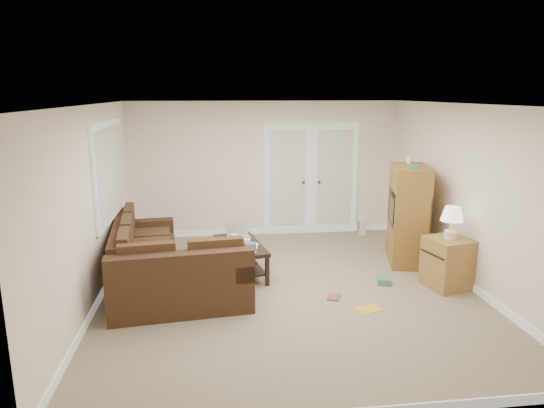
{
  "coord_description": "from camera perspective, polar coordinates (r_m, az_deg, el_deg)",
  "views": [
    {
      "loc": [
        -1.01,
        -6.14,
        2.65
      ],
      "look_at": [
        -0.17,
        0.51,
        1.1
      ],
      "focal_mm": 32.0,
      "sensor_mm": 36.0,
      "label": 1
    }
  ],
  "objects": [
    {
      "name": "floor",
      "position": [
        6.76,
        1.98,
        -10.06
      ],
      "size": [
        5.5,
        5.5,
        0.0
      ],
      "primitive_type": "plane",
      "color": "gray",
      "rests_on": "ground"
    },
    {
      "name": "ceiling",
      "position": [
        6.23,
        2.16,
        11.63
      ],
      "size": [
        5.0,
        5.5,
        0.02
      ],
      "primitive_type": "cube",
      "color": "white",
      "rests_on": "wall_back"
    },
    {
      "name": "wall_left",
      "position": [
        6.47,
        -20.34,
        -0.3
      ],
      "size": [
        0.02,
        5.5,
        2.5
      ],
      "primitive_type": "cube",
      "color": "white",
      "rests_on": "floor"
    },
    {
      "name": "wall_right",
      "position": [
        7.21,
        22.08,
        0.85
      ],
      "size": [
        0.02,
        5.5,
        2.5
      ],
      "primitive_type": "cube",
      "color": "white",
      "rests_on": "floor"
    },
    {
      "name": "wall_back",
      "position": [
        9.06,
        -0.72,
        4.12
      ],
      "size": [
        5.0,
        0.02,
        2.5
      ],
      "primitive_type": "cube",
      "color": "white",
      "rests_on": "floor"
    },
    {
      "name": "wall_front",
      "position": [
        3.8,
        8.77,
        -8.73
      ],
      "size": [
        5.0,
        0.02,
        2.5
      ],
      "primitive_type": "cube",
      "color": "white",
      "rests_on": "floor"
    },
    {
      "name": "baseboards",
      "position": [
        6.74,
        1.98,
        -9.66
      ],
      "size": [
        5.0,
        5.5,
        0.1
      ],
      "primitive_type": null,
      "color": "silver",
      "rests_on": "floor"
    },
    {
      "name": "french_doors",
      "position": [
        9.19,
        4.58,
        2.86
      ],
      "size": [
        1.8,
        0.05,
        2.13
      ],
      "color": "silver",
      "rests_on": "floor"
    },
    {
      "name": "window_left",
      "position": [
        7.37,
        -18.55,
        3.76
      ],
      "size": [
        0.05,
        1.92,
        1.42
      ],
      "color": "silver",
      "rests_on": "wall_left"
    },
    {
      "name": "sectional_sofa",
      "position": [
        6.83,
        -13.09,
        -7.28
      ],
      "size": [
        2.05,
        2.73,
        0.82
      ],
      "rotation": [
        0.0,
        0.0,
        0.11
      ],
      "color": "#3B2616",
      "rests_on": "floor"
    },
    {
      "name": "coffee_table",
      "position": [
        7.25,
        -3.74,
        -6.26
      ],
      "size": [
        0.79,
        1.25,
        0.79
      ],
      "rotation": [
        0.0,
        0.0,
        0.18
      ],
      "color": "black",
      "rests_on": "floor"
    },
    {
      "name": "tv_armoire",
      "position": [
        7.92,
        15.71,
        -1.15
      ],
      "size": [
        0.76,
        1.07,
        1.66
      ],
      "rotation": [
        0.0,
        0.0,
        -0.25
      ],
      "color": "olive",
      "rests_on": "floor"
    },
    {
      "name": "side_cabinet",
      "position": [
        7.14,
        20.04,
        -6.06
      ],
      "size": [
        0.65,
        0.65,
        1.15
      ],
      "rotation": [
        0.0,
        0.0,
        0.23
      ],
      "color": "olive",
      "rests_on": "floor"
    },
    {
      "name": "space_heater",
      "position": [
        9.38,
        10.56,
        -2.59
      ],
      "size": [
        0.15,
        0.13,
        0.33
      ],
      "primitive_type": "cube",
      "rotation": [
        0.0,
        0.0,
        0.21
      ],
      "color": "white",
      "rests_on": "floor"
    },
    {
      "name": "floor_magazine",
      "position": [
        6.32,
        11.34,
        -12.02
      ],
      "size": [
        0.36,
        0.32,
        0.01
      ],
      "primitive_type": "cube",
      "rotation": [
        0.0,
        0.0,
        0.31
      ],
      "color": "gold",
      "rests_on": "floor"
    },
    {
      "name": "floor_greenbox",
      "position": [
        7.13,
        13.0,
        -8.76
      ],
      "size": [
        0.22,
        0.26,
        0.09
      ],
      "primitive_type": "cube",
      "rotation": [
        0.0,
        0.0,
        -0.31
      ],
      "color": "#387C49",
      "rests_on": "floor"
    },
    {
      "name": "floor_book",
      "position": [
        6.58,
        6.59,
        -10.74
      ],
      "size": [
        0.23,
        0.26,
        0.02
      ],
      "primitive_type": "imported",
      "rotation": [
        0.0,
        0.0,
        -0.41
      ],
      "color": "brown",
      "rests_on": "floor"
    }
  ]
}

